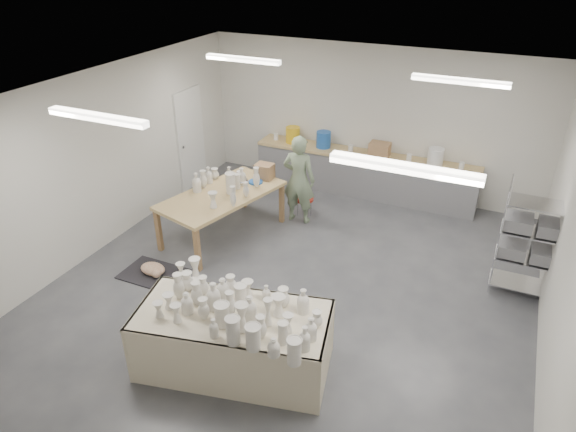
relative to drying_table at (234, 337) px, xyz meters
The scene contains 9 objects.
room 2.43m from the drying_table, 94.10° to the left, with size 8.00×8.02×3.00m.
back_counter 5.43m from the drying_table, 90.36° to the left, with size 4.60×0.60×1.24m.
wire_shelf 4.49m from the drying_table, 44.74° to the left, with size 0.88×0.48×1.80m.
drying_table is the anchor object (origin of this frame).
work_table 3.40m from the drying_table, 121.49° to the left, with size 1.66×2.45×1.22m.
rug 2.54m from the drying_table, 151.48° to the left, with size 1.00×0.70×0.02m, color black.
cat 2.50m from the drying_table, 151.53° to the left, with size 0.46×0.36×0.18m.
potter 3.93m from the drying_table, 101.66° to the left, with size 0.62×0.41×1.70m, color gray.
red_stool 4.17m from the drying_table, 100.91° to the left, with size 0.39×0.39×0.34m.
Camera 1 is at (2.61, -5.85, 4.79)m, focal length 32.00 mm.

